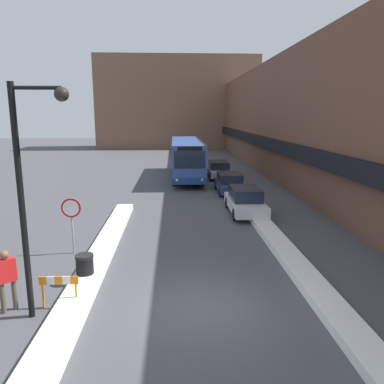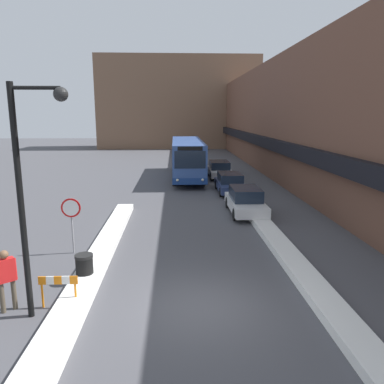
% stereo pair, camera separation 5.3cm
% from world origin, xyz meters
% --- Properties ---
extents(ground_plane, '(160.00, 160.00, 0.00)m').
position_xyz_m(ground_plane, '(0.00, 0.00, 0.00)').
color(ground_plane, '#47474C').
extents(building_row_right, '(5.50, 60.00, 10.10)m').
position_xyz_m(building_row_right, '(9.98, 24.00, 5.03)').
color(building_row_right, brown).
rests_on(building_row_right, ground_plane).
extents(building_backdrop_far, '(26.00, 8.00, 14.60)m').
position_xyz_m(building_backdrop_far, '(0.00, 54.05, 7.30)').
color(building_backdrop_far, brown).
rests_on(building_backdrop_far, ground_plane).
extents(snow_bank_left, '(0.90, 17.81, 0.30)m').
position_xyz_m(snow_bank_left, '(-3.60, 2.66, 0.15)').
color(snow_bank_left, silver).
rests_on(snow_bank_left, ground_plane).
extents(snow_bank_right, '(0.90, 19.28, 0.29)m').
position_xyz_m(snow_bank_right, '(3.60, 2.75, 0.14)').
color(snow_bank_right, silver).
rests_on(snow_bank_right, ground_plane).
extents(city_bus, '(2.56, 12.16, 3.25)m').
position_xyz_m(city_bus, '(0.38, 22.62, 1.78)').
color(city_bus, '#335193').
rests_on(city_bus, ground_plane).
extents(parked_car_front, '(1.79, 4.38, 1.46)m').
position_xyz_m(parked_car_front, '(3.20, 10.26, 0.73)').
color(parked_car_front, silver).
rests_on(parked_car_front, ground_plane).
extents(parked_car_middle, '(1.82, 4.45, 1.36)m').
position_xyz_m(parked_car_middle, '(3.20, 16.15, 0.69)').
color(parked_car_middle, navy).
rests_on(parked_car_middle, ground_plane).
extents(parked_car_back, '(1.88, 4.82, 1.42)m').
position_xyz_m(parked_car_back, '(3.20, 22.64, 0.72)').
color(parked_car_back, silver).
rests_on(parked_car_back, ground_plane).
extents(stop_sign, '(0.76, 0.08, 2.24)m').
position_xyz_m(stop_sign, '(-4.76, 4.52, 1.62)').
color(stop_sign, gray).
rests_on(stop_sign, ground_plane).
extents(street_lamp, '(1.46, 0.36, 6.20)m').
position_xyz_m(street_lamp, '(-4.38, -0.25, 3.86)').
color(street_lamp, black).
rests_on(street_lamp, ground_plane).
extents(pedestrian, '(0.51, 0.47, 1.79)m').
position_xyz_m(pedestrian, '(-5.39, 0.07, 1.08)').
color(pedestrian, brown).
rests_on(pedestrian, ground_plane).
extents(trash_bin, '(0.59, 0.59, 0.95)m').
position_xyz_m(trash_bin, '(-3.69, 1.84, 0.48)').
color(trash_bin, black).
rests_on(trash_bin, ground_plane).
extents(construction_barricade, '(1.10, 0.06, 0.94)m').
position_xyz_m(construction_barricade, '(-4.04, 0.22, 0.67)').
color(construction_barricade, orange).
rests_on(construction_barricade, ground_plane).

